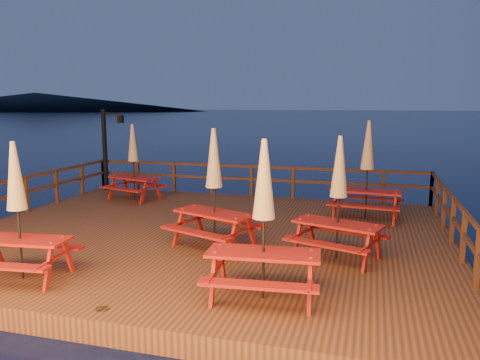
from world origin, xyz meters
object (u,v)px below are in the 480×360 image
Objects in this scene: picnic_table_1 at (367,169)px; picnic_table_2 at (264,217)px; picnic_table_0 at (339,196)px; lamp_post at (108,142)px.

picnic_table_2 is at bearing -97.53° from picnic_table_1.
picnic_table_1 reaches higher than picnic_table_0.
picnic_table_1 is at bearing 70.25° from picnic_table_2.
picnic_table_1 is 1.03× the size of picnic_table_2.
picnic_table_0 is 0.94× the size of picnic_table_1.
picnic_table_2 is at bearing -94.83° from picnic_table_0.
lamp_post reaches higher than picnic_table_0.
picnic_table_1 reaches higher than picnic_table_2.
lamp_post is at bearing 128.42° from picnic_table_2.
picnic_table_1 is (0.52, 3.70, 0.09)m from picnic_table_0.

